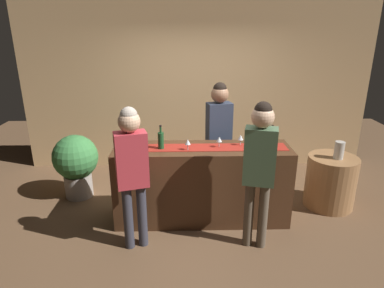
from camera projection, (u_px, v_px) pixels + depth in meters
name	position (u px, v px, depth m)	size (l,w,h in m)	color
ground_plane	(202.00, 218.00, 4.53)	(10.00, 10.00, 0.00)	brown
back_wall	(197.00, 86.00, 5.84)	(6.00, 0.12, 2.90)	tan
bar_counter	(202.00, 184.00, 4.36)	(2.22, 0.60, 1.01)	#472B19
counter_runner_cloth	(202.00, 147.00, 4.19)	(2.11, 0.28, 0.01)	maroon
wine_bottle_green	(161.00, 140.00, 4.12)	(0.07, 0.07, 0.30)	#194723
wine_bottle_amber	(272.00, 140.00, 4.12)	(0.07, 0.07, 0.30)	brown
wine_glass_near_customer	(188.00, 142.00, 4.06)	(0.07, 0.07, 0.14)	silver
wine_glass_mid_counter	(241.00, 138.00, 4.23)	(0.07, 0.07, 0.14)	silver
wine_glass_far_end	(219.00, 140.00, 4.16)	(0.07, 0.07, 0.14)	silver
bartender	(219.00, 129.00, 4.72)	(0.38, 0.27, 1.73)	#26262B
customer_sipping	(260.00, 161.00, 3.62)	(0.38, 0.28, 1.72)	brown
customer_browsing	(132.00, 165.00, 3.62)	(0.38, 0.29, 1.67)	#33333D
round_side_table	(330.00, 182.00, 4.73)	(0.68, 0.68, 0.74)	#996B42
vase_on_side_table	(339.00, 150.00, 4.53)	(0.13, 0.13, 0.24)	#B7B2A8
potted_plant_tall	(76.00, 162.00, 4.94)	(0.65, 0.65, 0.96)	#9E9389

